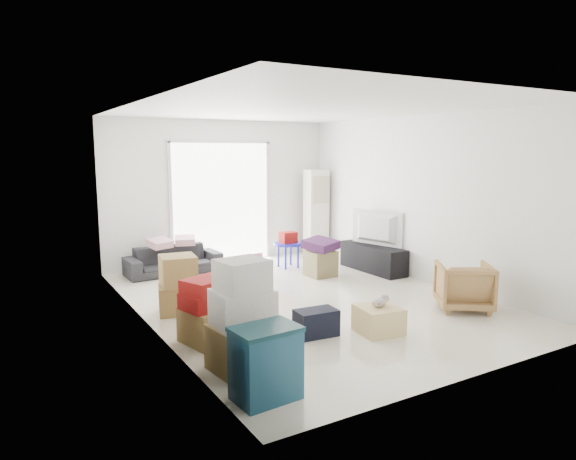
% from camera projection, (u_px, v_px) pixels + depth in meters
% --- Properties ---
extents(room_shell, '(4.98, 6.48, 3.18)m').
position_uv_depth(room_shell, '(305.00, 206.00, 7.22)').
color(room_shell, white).
rests_on(room_shell, ground).
extents(sliding_door, '(2.10, 0.04, 2.33)m').
position_uv_depth(sliding_door, '(222.00, 198.00, 9.77)').
color(sliding_door, white).
rests_on(sliding_door, room_shell).
extents(ac_tower, '(0.45, 0.30, 1.75)m').
position_uv_depth(ac_tower, '(316.00, 212.00, 10.53)').
color(ac_tower, white).
rests_on(ac_tower, room_shell).
extents(tv_console, '(0.42, 1.39, 0.46)m').
position_uv_depth(tv_console, '(373.00, 258.00, 9.14)').
color(tv_console, black).
rests_on(tv_console, room_shell).
extents(television, '(0.85, 1.18, 0.14)m').
position_uv_depth(television, '(373.00, 241.00, 9.10)').
color(television, black).
rests_on(television, tv_console).
extents(sofa, '(1.64, 0.52, 0.64)m').
position_uv_depth(sofa, '(173.00, 256.00, 8.94)').
color(sofa, '#26262B').
rests_on(sofa, room_shell).
extents(pillow_left, '(0.43, 0.39, 0.11)m').
position_uv_depth(pillow_left, '(159.00, 236.00, 8.74)').
color(pillow_left, '#C992A6').
rests_on(pillow_left, sofa).
extents(pillow_right, '(0.42, 0.37, 0.12)m').
position_uv_depth(pillow_right, '(185.00, 233.00, 9.04)').
color(pillow_right, '#C992A6').
rests_on(pillow_right, sofa).
extents(armchair, '(0.93, 0.92, 0.70)m').
position_uv_depth(armchair, '(464.00, 284.00, 6.90)').
color(armchair, '#A26E48').
rests_on(armchair, room_shell).
extents(storage_bins, '(0.59, 0.44, 0.65)m').
position_uv_depth(storage_bins, '(266.00, 363.00, 4.39)').
color(storage_bins, navy).
rests_on(storage_bins, room_shell).
extents(box_stack_a, '(0.66, 0.57, 1.10)m').
position_uv_depth(box_stack_a, '(243.00, 321.00, 4.98)').
color(box_stack_a, '#9B7C46').
rests_on(box_stack_a, room_shell).
extents(box_stack_b, '(0.68, 0.66, 0.74)m').
position_uv_depth(box_stack_b, '(210.00, 312.00, 5.72)').
color(box_stack_b, '#9B7C46').
rests_on(box_stack_b, room_shell).
extents(box_stack_c, '(0.61, 0.54, 0.77)m').
position_uv_depth(box_stack_c, '(179.00, 285.00, 6.74)').
color(box_stack_c, '#9B7C46').
rests_on(box_stack_c, room_shell).
extents(loose_box, '(0.59, 0.59, 0.37)m').
position_uv_depth(loose_box, '(198.00, 294.00, 7.01)').
color(loose_box, '#9B7C46').
rests_on(loose_box, room_shell).
extents(duffel_bag, '(0.50, 0.33, 0.31)m').
position_uv_depth(duffel_bag, '(316.00, 323.00, 5.94)').
color(duffel_bag, black).
rests_on(duffel_bag, room_shell).
extents(ottoman, '(0.44, 0.44, 0.44)m').
position_uv_depth(ottoman, '(321.00, 263.00, 8.76)').
color(ottoman, olive).
rests_on(ottoman, room_shell).
extents(blanket, '(0.62, 0.62, 0.14)m').
position_uv_depth(blanket, '(321.00, 247.00, 8.72)').
color(blanket, '#461F4E').
rests_on(blanket, ottoman).
extents(kids_table, '(0.53, 0.53, 0.66)m').
position_uv_depth(kids_table, '(288.00, 242.00, 9.39)').
color(kids_table, '#191EC2').
rests_on(kids_table, room_shell).
extents(toy_walker, '(0.32, 0.29, 0.39)m').
position_uv_depth(toy_walker, '(257.00, 270.00, 8.73)').
color(toy_walker, silver).
rests_on(toy_walker, room_shell).
extents(wood_crate, '(0.53, 0.53, 0.31)m').
position_uv_depth(wood_crate, '(379.00, 320.00, 6.03)').
color(wood_crate, '#E3C283').
rests_on(wood_crate, room_shell).
extents(plush_bunny, '(0.26, 0.15, 0.13)m').
position_uv_depth(plush_bunny, '(381.00, 301.00, 6.02)').
color(plush_bunny, '#B2ADA8').
rests_on(plush_bunny, wood_crate).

